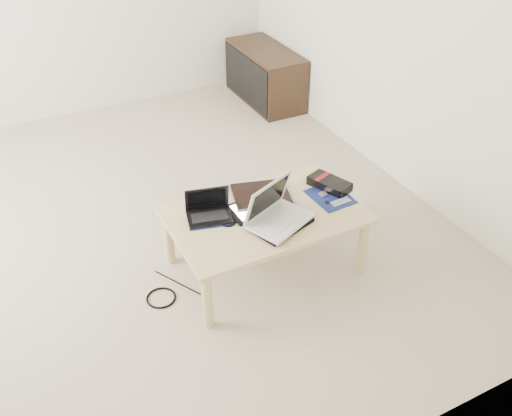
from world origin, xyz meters
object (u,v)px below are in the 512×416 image
netbook (209,211)px  white_laptop (276,213)px  gpu_box (329,184)px  coffee_table (265,220)px  media_cabinet (264,75)px

netbook → white_laptop: 0.39m
gpu_box → white_laptop: bearing=-160.2°
coffee_table → white_laptop: white_laptop is taller
white_laptop → gpu_box: size_ratio=1.43×
white_laptop → gpu_box: bearing=19.8°
coffee_table → white_laptop: (0.01, -0.11, 0.12)m
white_laptop → gpu_box: white_laptop is taller
media_cabinet → netbook: size_ratio=3.13×
media_cabinet → netbook: bearing=-125.2°
coffee_table → gpu_box: gpu_box is taller
coffee_table → media_cabinet: size_ratio=1.22×
netbook → white_laptop: (0.31, -0.23, 0.03)m
netbook → white_laptop: white_laptop is taller
media_cabinet → white_laptop: 2.52m
coffee_table → netbook: netbook is taller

